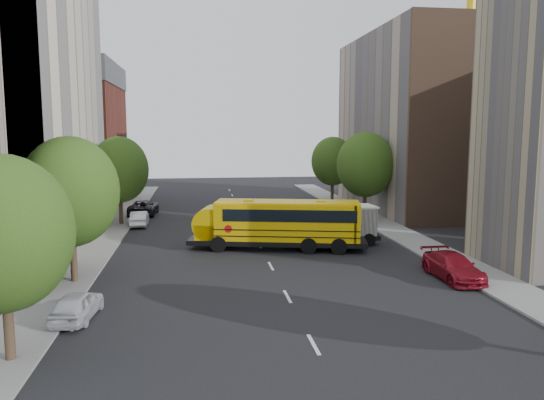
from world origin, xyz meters
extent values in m
plane|color=black|center=(0.00, 0.00, 0.00)|extent=(120.00, 120.00, 0.00)
cube|color=slate|center=(-11.50, 5.00, 0.06)|extent=(3.00, 80.00, 0.12)
cube|color=slate|center=(11.50, 5.00, 0.06)|extent=(3.00, 80.00, 0.12)
cube|color=silver|center=(0.00, 10.00, 0.01)|extent=(0.15, 64.00, 0.01)
cube|color=maroon|center=(-18.00, 28.00, 6.50)|extent=(10.00, 15.00, 13.00)
cube|color=tan|center=(18.00, 20.00, 9.00)|extent=(10.00, 22.00, 18.00)
cube|color=brown|center=(18.00, 9.00, 9.00)|extent=(10.10, 0.30, 18.00)
cylinder|color=gold|center=(28.00, 28.00, 17.50)|extent=(1.00, 1.00, 35.00)
cylinder|color=#38281C|center=(-11.00, -14.00, 1.35)|extent=(0.36, 0.36, 2.70)
ellipsoid|color=#244512|center=(-11.00, -14.00, 4.65)|extent=(4.80, 4.80, 5.52)
cylinder|color=#38281C|center=(-11.00, -4.00, 1.44)|extent=(0.36, 0.36, 2.88)
ellipsoid|color=#244512|center=(-11.00, -4.00, 4.96)|extent=(5.12, 5.12, 5.89)
cylinder|color=#38281C|center=(-11.00, 14.00, 1.40)|extent=(0.36, 0.36, 2.81)
ellipsoid|color=#244512|center=(-11.00, 14.00, 4.84)|extent=(4.99, 4.99, 5.74)
cylinder|color=#38281C|center=(11.00, 14.00, 1.48)|extent=(0.36, 0.36, 2.95)
ellipsoid|color=#244512|center=(11.00, 14.00, 5.08)|extent=(5.25, 5.25, 6.04)
cylinder|color=#38281C|center=(11.00, 26.00, 1.37)|extent=(0.36, 0.36, 2.74)
ellipsoid|color=#244512|center=(11.00, 26.00, 4.71)|extent=(4.86, 4.86, 5.59)
cube|color=black|center=(1.08, 2.60, 0.60)|extent=(12.51, 5.42, 0.33)
cube|color=#DFAF04|center=(1.83, 2.43, 2.01)|extent=(10.16, 4.83, 2.50)
cube|color=#DFAF04|center=(-3.80, 3.72, 1.25)|extent=(2.47, 2.88, 1.09)
cube|color=black|center=(-2.69, 3.46, 2.56)|extent=(1.09, 2.56, 1.31)
cube|color=#DFAF04|center=(1.83, 2.43, 3.29)|extent=(10.11, 4.62, 0.15)
cube|color=black|center=(2.04, 2.38, 2.56)|extent=(9.33, 4.70, 0.82)
cube|color=black|center=(1.83, 2.43, 1.14)|extent=(10.18, 4.90, 0.07)
cube|color=black|center=(1.83, 2.43, 1.58)|extent=(10.18, 4.90, 0.07)
cube|color=#DFAF04|center=(6.66, 1.33, 2.01)|extent=(0.76, 2.69, 2.50)
cube|color=#DFAF04|center=(-1.04, 3.09, 3.40)|extent=(0.78, 0.78, 0.11)
cube|color=#DFAF04|center=(4.27, 1.88, 3.40)|extent=(0.78, 0.78, 0.11)
cylinder|color=#DFAF04|center=(-3.80, 3.72, 1.80)|extent=(2.79, 2.95, 2.29)
cylinder|color=red|center=(-2.64, 1.94, 1.63)|extent=(0.54, 0.16, 0.54)
cylinder|color=black|center=(-3.36, 2.22, 0.54)|extent=(1.13, 0.56, 1.09)
cylinder|color=black|center=(-2.76, 4.87, 0.54)|extent=(1.13, 0.56, 1.09)
cylinder|color=black|center=(3.12, 0.74, 0.54)|extent=(1.13, 0.56, 1.09)
cylinder|color=black|center=(3.72, 3.40, 0.54)|extent=(1.13, 0.56, 1.09)
cylinder|color=black|center=(5.24, 0.26, 0.54)|extent=(1.13, 0.56, 1.09)
cylinder|color=black|center=(5.85, 2.91, 0.54)|extent=(1.13, 0.56, 1.09)
cube|color=black|center=(5.21, 3.45, 0.55)|extent=(6.70, 2.63, 0.33)
cube|color=white|center=(5.76, 3.48, 1.70)|extent=(5.16, 2.41, 1.97)
cube|color=white|center=(2.81, 3.29, 1.37)|extent=(1.67, 2.18, 1.31)
cube|color=silver|center=(5.76, 3.48, 2.74)|extent=(5.39, 2.54, 0.13)
cylinder|color=black|center=(2.88, 2.19, 0.46)|extent=(0.94, 0.33, 0.92)
cylinder|color=black|center=(2.74, 4.38, 0.46)|extent=(0.94, 0.33, 0.92)
cylinder|color=black|center=(5.51, 2.37, 0.46)|extent=(0.94, 0.33, 0.92)
cylinder|color=black|center=(5.36, 4.55, 0.46)|extent=(0.94, 0.33, 0.92)
cylinder|color=black|center=(7.91, 2.53, 0.46)|extent=(0.94, 0.33, 0.92)
cylinder|color=black|center=(7.76, 4.72, 0.46)|extent=(0.94, 0.33, 0.92)
imported|color=silver|center=(-9.60, -9.88, 0.64)|extent=(1.90, 3.91, 1.29)
imported|color=silver|center=(-9.36, 13.19, 0.65)|extent=(1.46, 3.95, 1.29)
imported|color=black|center=(-9.60, 19.41, 0.75)|extent=(2.78, 5.50, 1.49)
imported|color=maroon|center=(9.60, -6.17, 0.71)|extent=(2.08, 4.92, 1.41)
imported|color=#373359|center=(9.11, 11.38, 0.66)|extent=(1.63, 3.89, 1.31)
camera|label=1|loc=(-4.29, -33.06, 8.16)|focal=35.00mm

